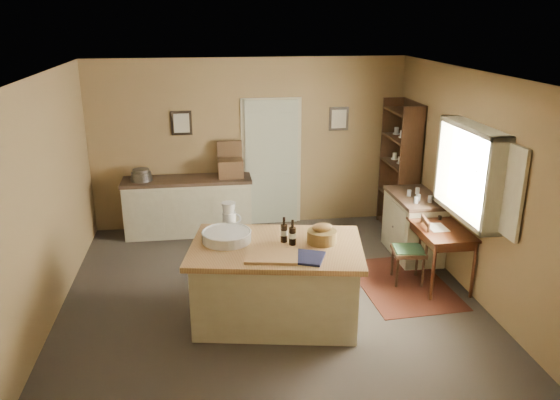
# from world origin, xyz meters

# --- Properties ---
(ground) EXTENTS (5.00, 5.00, 0.00)m
(ground) POSITION_xyz_m (0.00, 0.00, 0.00)
(ground) COLOR #4D433A
(ground) RESTS_ON ground
(wall_back) EXTENTS (5.00, 0.10, 2.70)m
(wall_back) POSITION_xyz_m (0.00, 2.50, 1.35)
(wall_back) COLOR brown
(wall_back) RESTS_ON ground
(wall_front) EXTENTS (5.00, 0.10, 2.70)m
(wall_front) POSITION_xyz_m (0.00, -2.50, 1.35)
(wall_front) COLOR brown
(wall_front) RESTS_ON ground
(wall_left) EXTENTS (0.10, 5.00, 2.70)m
(wall_left) POSITION_xyz_m (-2.50, 0.00, 1.35)
(wall_left) COLOR brown
(wall_left) RESTS_ON ground
(wall_right) EXTENTS (0.10, 5.00, 2.70)m
(wall_right) POSITION_xyz_m (2.50, 0.00, 1.35)
(wall_right) COLOR brown
(wall_right) RESTS_ON ground
(ceiling) EXTENTS (5.00, 5.00, 0.00)m
(ceiling) POSITION_xyz_m (0.00, 0.00, 2.70)
(ceiling) COLOR silver
(ceiling) RESTS_ON wall_back
(door) EXTENTS (0.97, 0.06, 2.11)m
(door) POSITION_xyz_m (0.35, 2.47, 1.05)
(door) COLOR #B9BDA0
(door) RESTS_ON ground
(framed_prints) EXTENTS (2.82, 0.02, 0.38)m
(framed_prints) POSITION_xyz_m (0.20, 2.48, 1.72)
(framed_prints) COLOR black
(framed_prints) RESTS_ON ground
(window) EXTENTS (0.25, 1.99, 1.12)m
(window) POSITION_xyz_m (2.42, -0.20, 1.55)
(window) COLOR beige
(window) RESTS_ON ground
(work_island) EXTENTS (2.08, 1.55, 1.20)m
(work_island) POSITION_xyz_m (0.01, -0.55, 0.48)
(work_island) COLOR beige
(work_island) RESTS_ON ground
(sideboard) EXTENTS (1.99, 0.57, 1.18)m
(sideboard) POSITION_xyz_m (-1.00, 2.20, 0.48)
(sideboard) COLOR beige
(sideboard) RESTS_ON ground
(rug) EXTENTS (1.18, 1.65, 0.01)m
(rug) POSITION_xyz_m (1.75, 0.02, 0.00)
(rug) COLOR #4C1D13
(rug) RESTS_ON ground
(writing_desk) EXTENTS (0.60, 0.98, 0.82)m
(writing_desk) POSITION_xyz_m (2.20, 0.02, 0.67)
(writing_desk) COLOR black
(writing_desk) RESTS_ON ground
(desk_chair) EXTENTS (0.45, 0.45, 0.86)m
(desk_chair) POSITION_xyz_m (1.82, 0.09, 0.43)
(desk_chair) COLOR black
(desk_chair) RESTS_ON ground
(right_cabinet) EXTENTS (0.60, 1.08, 0.99)m
(right_cabinet) POSITION_xyz_m (2.20, 0.90, 0.46)
(right_cabinet) COLOR beige
(right_cabinet) RESTS_ON ground
(shelving_unit) EXTENTS (0.35, 0.93, 2.07)m
(shelving_unit) POSITION_xyz_m (2.35, 1.89, 1.03)
(shelving_unit) COLOR black
(shelving_unit) RESTS_ON ground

